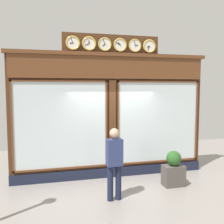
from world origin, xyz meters
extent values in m
cube|color=#4C2B16|center=(0.00, -0.15, 1.75)|extent=(5.69, 0.30, 3.50)
cube|color=#191E33|center=(0.00, 0.02, 0.14)|extent=(5.69, 0.08, 0.28)
cube|color=brown|center=(0.00, 0.04, 3.18)|extent=(5.58, 0.08, 0.62)
cube|color=brown|center=(0.00, 0.02, 3.55)|extent=(5.81, 0.20, 0.10)
cube|color=silver|center=(-1.45, 0.01, 1.59)|extent=(2.50, 0.02, 2.37)
cube|color=brown|center=(-1.45, 0.04, 2.80)|extent=(2.60, 0.04, 0.05)
cube|color=brown|center=(-1.45, 0.04, 0.37)|extent=(2.60, 0.04, 0.05)
cube|color=brown|center=(-2.72, 0.04, 1.59)|extent=(0.05, 0.04, 2.47)
cube|color=brown|center=(-0.18, 0.04, 1.59)|extent=(0.05, 0.04, 2.47)
cube|color=silver|center=(1.45, 0.01, 1.59)|extent=(2.50, 0.02, 2.37)
cube|color=brown|center=(1.45, 0.04, 2.80)|extent=(2.60, 0.04, 0.05)
cube|color=brown|center=(1.45, 0.04, 0.37)|extent=(2.60, 0.04, 0.05)
cube|color=brown|center=(2.72, 0.04, 1.59)|extent=(0.05, 0.04, 2.47)
cube|color=brown|center=(0.18, 0.04, 1.59)|extent=(0.05, 0.04, 2.47)
cube|color=#4C2B16|center=(0.00, 0.03, 1.59)|extent=(0.20, 0.10, 2.47)
cube|color=#4C2B16|center=(0.00, -0.02, 3.82)|extent=(2.78, 0.06, 0.58)
cylinder|color=white|center=(-1.10, 0.06, 3.82)|extent=(0.31, 0.02, 0.31)
torus|color=gold|center=(-1.10, 0.06, 3.82)|extent=(0.39, 0.05, 0.39)
cube|color=black|center=(-1.06, 0.07, 3.80)|extent=(0.08, 0.01, 0.05)
cube|color=black|center=(-1.08, 0.07, 3.76)|extent=(0.06, 0.01, 0.13)
sphere|color=black|center=(-1.10, 0.08, 3.82)|extent=(0.02, 0.02, 0.02)
cylinder|color=white|center=(-0.66, 0.06, 3.82)|extent=(0.31, 0.02, 0.31)
torus|color=gold|center=(-0.66, 0.06, 3.82)|extent=(0.37, 0.03, 0.37)
cube|color=black|center=(-0.70, 0.07, 3.82)|extent=(0.09, 0.01, 0.03)
cube|color=black|center=(-0.65, 0.07, 3.88)|extent=(0.03, 0.01, 0.13)
sphere|color=black|center=(-0.66, 0.08, 3.82)|extent=(0.02, 0.02, 0.02)
cylinder|color=white|center=(-0.22, 0.06, 3.82)|extent=(0.31, 0.02, 0.31)
torus|color=gold|center=(-0.22, 0.06, 3.82)|extent=(0.39, 0.05, 0.39)
cube|color=black|center=(-0.19, 0.07, 3.84)|extent=(0.08, 0.01, 0.07)
cube|color=black|center=(-0.16, 0.07, 3.84)|extent=(0.13, 0.01, 0.06)
sphere|color=black|center=(-0.22, 0.08, 3.82)|extent=(0.02, 0.02, 0.02)
cylinder|color=white|center=(0.22, 0.06, 3.82)|extent=(0.31, 0.02, 0.31)
torus|color=gold|center=(0.22, 0.06, 3.82)|extent=(0.38, 0.04, 0.38)
cube|color=black|center=(0.25, 0.07, 3.79)|extent=(0.08, 0.01, 0.07)
cube|color=black|center=(0.25, 0.07, 3.88)|extent=(0.06, 0.01, 0.13)
sphere|color=black|center=(0.22, 0.08, 3.82)|extent=(0.02, 0.02, 0.02)
cylinder|color=white|center=(0.66, 0.06, 3.82)|extent=(0.31, 0.02, 0.31)
torus|color=gold|center=(0.66, 0.06, 3.82)|extent=(0.39, 0.05, 0.39)
cube|color=black|center=(0.67, 0.07, 3.86)|extent=(0.03, 0.01, 0.09)
cube|color=black|center=(0.72, 0.07, 3.79)|extent=(0.12, 0.01, 0.07)
sphere|color=black|center=(0.66, 0.08, 3.82)|extent=(0.02, 0.02, 0.02)
cylinder|color=white|center=(1.10, 0.06, 3.82)|extent=(0.31, 0.02, 0.31)
torus|color=gold|center=(1.10, 0.06, 3.82)|extent=(0.39, 0.05, 0.39)
cube|color=black|center=(1.14, 0.07, 3.81)|extent=(0.09, 0.01, 0.03)
cube|color=black|center=(1.13, 0.07, 3.88)|extent=(0.07, 0.01, 0.12)
sphere|color=black|center=(1.10, 0.08, 3.82)|extent=(0.02, 0.02, 0.02)
cylinder|color=#191E38|center=(0.45, 1.57, 0.41)|extent=(0.14, 0.14, 0.82)
cylinder|color=#191E38|center=(0.25, 1.55, 0.41)|extent=(0.14, 0.14, 0.82)
cube|color=navy|center=(0.35, 1.56, 1.13)|extent=(0.38, 0.25, 0.62)
sphere|color=tan|center=(0.35, 1.56, 1.58)|extent=(0.22, 0.22, 0.22)
cube|color=#4C4742|center=(-1.41, 1.09, 0.28)|extent=(0.56, 0.36, 0.55)
sphere|color=#285623|center=(-1.41, 1.09, 0.75)|extent=(0.40, 0.40, 0.40)
camera|label=1|loc=(1.87, 7.26, 2.61)|focal=42.00mm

